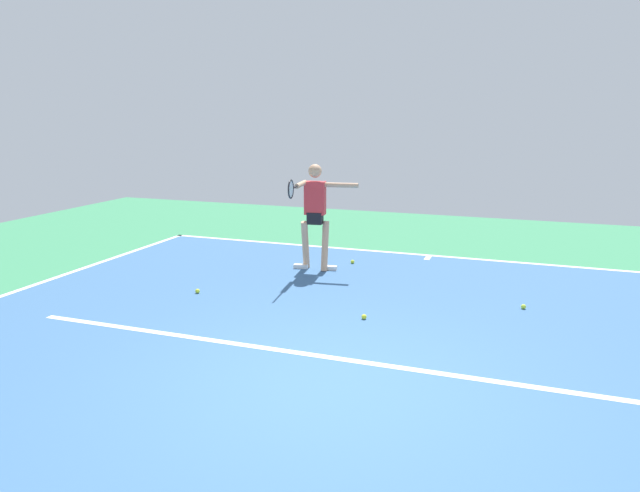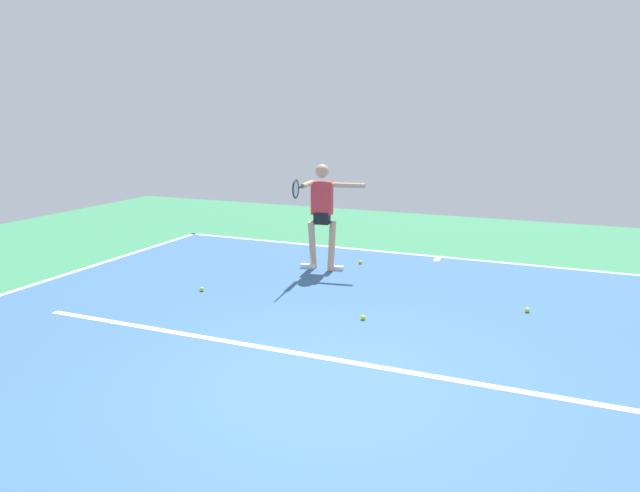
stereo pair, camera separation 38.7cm
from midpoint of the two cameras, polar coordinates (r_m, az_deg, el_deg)
ground_plane at (r=5.84m, az=1.61°, el=-13.53°), size 20.59×20.59×0.00m
court_surface at (r=5.84m, az=1.61°, el=-13.51°), size 10.88×11.59×0.00m
court_line_baseline_near at (r=11.10m, az=12.45°, el=-1.03°), size 10.88×0.10×0.01m
court_line_service at (r=6.41m, az=3.86°, el=-11.01°), size 8.16×0.10×0.01m
court_line_centre_mark at (r=10.90m, az=12.26°, el=-1.26°), size 0.10×0.30×0.01m
tennis_player at (r=9.75m, az=1.32°, el=3.53°), size 1.09×1.23×1.78m
tennis_ball_by_sideline at (r=8.89m, az=-10.11°, el=-4.14°), size 0.07×0.07×0.07m
tennis_ball_by_baseline at (r=7.61m, az=5.64°, el=-6.90°), size 0.07×0.07×0.07m
tennis_ball_near_service_line at (r=10.36m, az=4.98°, el=-1.57°), size 0.07×0.07×0.07m
tennis_ball_near_player at (r=8.39m, az=20.64°, el=-5.82°), size 0.07×0.07×0.07m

